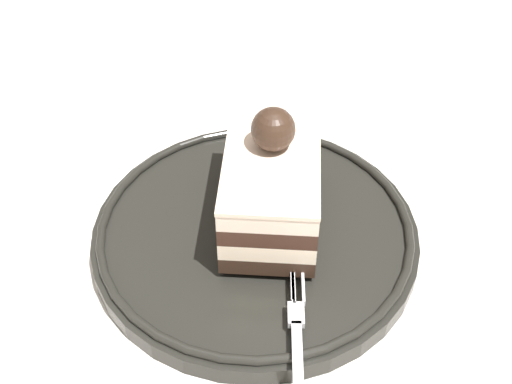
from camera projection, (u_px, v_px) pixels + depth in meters
name	position (u px, v px, depth m)	size (l,w,h in m)	color
ground_plane	(269.00, 268.00, 0.45)	(2.40, 2.40, 0.00)	silver
dessert_plate	(256.00, 233.00, 0.46)	(0.22, 0.22, 0.02)	black
cake_slice	(271.00, 183.00, 0.44)	(0.10, 0.12, 0.08)	#362319
fork	(297.00, 346.00, 0.38)	(0.06, 0.12, 0.00)	silver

